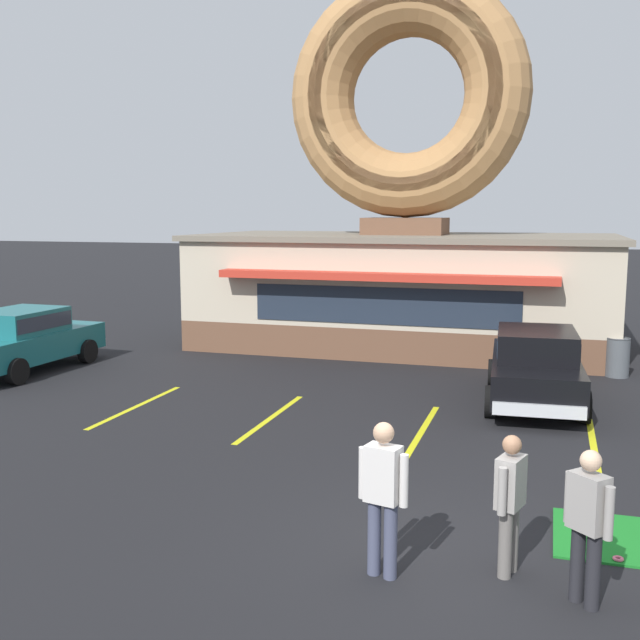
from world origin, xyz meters
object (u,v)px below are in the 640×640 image
(pedestrian_blue_sweater_man, at_px, (510,498))
(pedestrian_leather_jacket_man, at_px, (588,520))
(car_black, at_px, (536,363))
(car_teal, at_px, (23,338))
(pedestrian_hooded_kid, at_px, (383,491))
(trash_bin, at_px, (618,357))

(pedestrian_blue_sweater_man, height_order, pedestrian_leather_jacket_man, pedestrian_leather_jacket_man)
(car_black, relative_size, pedestrian_blue_sweater_man, 2.89)
(car_teal, bearing_deg, pedestrian_leather_jacket_man, -30.90)
(car_black, relative_size, pedestrian_hooded_kid, 2.63)
(pedestrian_hooded_kid, relative_size, trash_bin, 1.81)
(car_black, bearing_deg, pedestrian_leather_jacket_man, -85.21)
(pedestrian_blue_sweater_man, bearing_deg, car_black, 89.34)
(car_black, bearing_deg, trash_bin, 60.67)
(car_teal, relative_size, pedestrian_leather_jacket_man, 2.78)
(car_black, distance_m, trash_bin, 3.87)
(car_teal, bearing_deg, pedestrian_hooded_kid, -35.56)
(pedestrian_hooded_kid, bearing_deg, pedestrian_blue_sweater_man, 19.18)
(pedestrian_leather_jacket_man, xyz_separation_m, trash_bin, (1.18, 11.73, -0.42))
(car_black, xyz_separation_m, pedestrian_blue_sweater_man, (-0.09, -7.92, 0.01))
(pedestrian_blue_sweater_man, xyz_separation_m, pedestrian_leather_jacket_man, (0.79, -0.45, 0.03))
(pedestrian_blue_sweater_man, distance_m, pedestrian_leather_jacket_man, 0.91)
(car_black, relative_size, pedestrian_leather_jacket_man, 2.81)
(pedestrian_blue_sweater_man, bearing_deg, car_teal, 149.01)
(trash_bin, bearing_deg, car_teal, -165.15)
(pedestrian_hooded_kid, xyz_separation_m, pedestrian_leather_jacket_man, (2.13, 0.02, -0.07))
(car_teal, height_order, pedestrian_blue_sweater_man, pedestrian_blue_sweater_man)
(car_black, distance_m, pedestrian_leather_jacket_man, 8.40)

